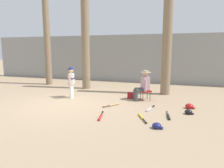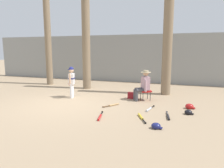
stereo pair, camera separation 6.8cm
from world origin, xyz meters
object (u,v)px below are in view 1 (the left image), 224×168
Objects in this scene: folding_stool at (145,91)px; bat_red_barrel at (100,117)px; bat_yellow_trainer at (142,117)px; batting_helmet_navy at (157,126)px; tree_far_left at (47,36)px; bat_wood_tan at (113,105)px; batting_helmet_black at (188,112)px; tree_near_player at (86,46)px; tree_behind_spectator at (167,39)px; seated_spectator at (143,84)px; bat_black_composite at (168,116)px; bat_aluminum_silver at (149,109)px; young_ballplayer at (71,80)px; handbag_beside_stool at (132,95)px; batting_helmet_red at (189,106)px.

folding_stool is 0.70× the size of bat_red_barrel.
bat_yellow_trainer is 0.86m from batting_helmet_navy.
tree_far_left is 9.56× the size of bat_wood_tan.
batting_helmet_black is 0.97× the size of batting_helmet_navy.
tree_behind_spectator is (3.99, -0.17, 0.30)m from tree_near_player.
tree_far_left is (-5.86, 2.11, 2.13)m from seated_spectator.
bat_black_composite is at bearing 77.14° from batting_helmet_navy.
batting_helmet_navy reaches higher than bat_black_composite.
young_ballplayer is at bearing 167.10° from bat_aluminum_silver.
bat_red_barrel is at bearing -44.26° from young_ballplayer.
seated_spectator is 1.48m from bat_aluminum_silver.
seated_spectator reaches higher than folding_stool.
bat_aluminum_silver is at bearing -74.32° from folding_stool.
seated_spectator is 3.53× the size of handbag_beside_stool.
folding_stool reaches higher than bat_black_composite.
bat_black_composite is (1.11, -1.87, -0.61)m from seated_spectator.
tree_near_player reaches higher than batting_helmet_red.
bat_red_barrel is (-0.33, -2.70, -0.10)m from handbag_beside_stool.
batting_helmet_red is at bearing -65.17° from tree_behind_spectator.
tree_behind_spectator is 10.35× the size of folding_stool.
bat_red_barrel is 2.76× the size of batting_helmet_navy.
handbag_beside_stool is 2.72m from bat_red_barrel.
tree_near_player reaches higher than handbag_beside_stool.
bat_yellow_trainer is at bearing -156.73° from bat_black_composite.
batting_helmet_black is 0.69m from batting_helmet_red.
bat_wood_tan is 1.60m from bat_yellow_trainer.
bat_red_barrel is 2.76m from batting_helmet_black.
tree_near_player is at bearing 132.49° from batting_helmet_navy.
tree_far_left is 7.40m from bat_red_barrel.
batting_helmet_black is 1.73m from batting_helmet_navy.
folding_stool reaches higher than bat_aluminum_silver.
bat_aluminum_silver is 0.96× the size of bat_black_composite.
tree_behind_spectator is 7.90× the size of bat_aluminum_silver.
handbag_beside_stool is at bearing 128.12° from bat_black_composite.
handbag_beside_stool is at bearing 159.93° from batting_helmet_red.
batting_helmet_black is 0.85× the size of batting_helmet_red.
bat_wood_tan is at bearing -126.84° from seated_spectator.
seated_spectator is 2.30m from bat_yellow_trainer.
tree_far_left reaches higher than batting_helmet_navy.
batting_helmet_black reaches higher than bat_red_barrel.
handbag_beside_stool is 2.48m from bat_yellow_trainer.
tree_near_player is at bearing 98.58° from young_ballplayer.
bat_black_composite is 0.78m from batting_helmet_black.
seated_spectator is at bearing 141.29° from batting_helmet_black.
tree_near_player is 9.01× the size of folding_stool.
bat_black_composite is at bearing -19.56° from bat_wood_tan.
young_ballplayer is 4.74× the size of batting_helmet_black.
bat_black_composite is 1.36m from batting_helmet_red.
batting_helmet_red is (0.62, 1.21, 0.05)m from bat_black_composite.
handbag_beside_stool is at bearing 114.10° from batting_helmet_navy.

